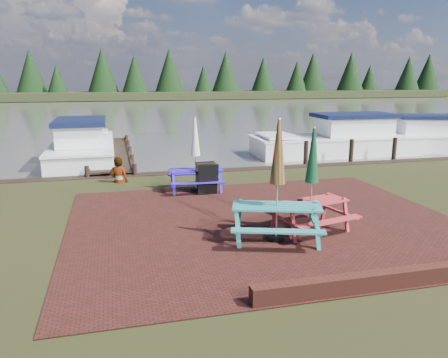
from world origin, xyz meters
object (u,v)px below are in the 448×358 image
object	(u,v)px
boat_jetty	(83,148)
picnic_table_red	(311,196)
jetty	(111,153)
person	(118,157)
picnic_table_blue	(196,166)
boat_far	(413,139)
chalkboard	(207,178)
boat_near	(338,141)
picnic_table_teal	(277,200)

from	to	relation	value
boat_jetty	picnic_table_red	bearing A→B (deg)	-63.51
jetty	person	xyz separation A→B (m)	(0.24, -5.29, 0.72)
picnic_table_blue	picnic_table_red	bearing A→B (deg)	-62.84
boat_far	picnic_table_blue	bearing A→B (deg)	131.20
chalkboard	boat_near	distance (m)	9.84
picnic_table_blue	jetty	xyz separation A→B (m)	(-2.47, 6.98, -0.66)
picnic_table_teal	picnic_table_blue	distance (m)	4.54
boat_far	boat_near	bearing A→B (deg)	105.42
chalkboard	boat_jetty	bearing A→B (deg)	115.50
picnic_table_red	boat_far	bearing A→B (deg)	30.74
picnic_table_teal	chalkboard	world-z (taller)	picnic_table_teal
boat_far	picnic_table_teal	bearing A→B (deg)	148.17
jetty	picnic_table_red	bearing A→B (deg)	-68.97
picnic_table_red	person	world-z (taller)	picnic_table_red
boat_near	boat_far	xyz separation A→B (m)	(4.03, 0.01, -0.04)
chalkboard	person	world-z (taller)	person
picnic_table_red	boat_jetty	distance (m)	11.91
picnic_table_blue	chalkboard	size ratio (longest dim) A/B	2.35
picnic_table_teal	chalkboard	bearing A→B (deg)	117.01
boat_jetty	person	xyz separation A→B (m)	(1.37, -4.84, 0.41)
boat_jetty	boat_far	world-z (taller)	boat_jetty
boat_near	person	xyz separation A→B (m)	(-10.07, -4.07, 0.41)
chalkboard	person	distance (m)	3.30
picnic_table_blue	chalkboard	xyz separation A→B (m)	(0.24, -0.48, -0.29)
picnic_table_red	chalkboard	bearing A→B (deg)	99.57
picnic_table_blue	jetty	world-z (taller)	picnic_table_blue
picnic_table_blue	boat_far	world-z (taller)	picnic_table_blue
boat_near	picnic_table_red	bearing A→B (deg)	150.30
boat_far	person	bearing A→B (deg)	121.45
chalkboard	person	size ratio (longest dim) A/B	0.56
picnic_table_blue	boat_jetty	bearing A→B (deg)	122.46
person	boat_near	bearing A→B (deg)	-141.61
picnic_table_teal	picnic_table_red	distance (m)	1.00
chalkboard	boat_far	xyz separation A→B (m)	(11.63, 6.24, -0.10)
jetty	person	bearing A→B (deg)	-87.39
boat_far	picnic_table_red	bearing A→B (deg)	149.69
boat_jetty	boat_near	world-z (taller)	same
boat_near	person	bearing A→B (deg)	113.87
picnic_table_red	jetty	bearing A→B (deg)	97.40
person	boat_far	bearing A→B (deg)	-147.48
picnic_table_blue	person	distance (m)	2.79
chalkboard	boat_jetty	world-z (taller)	boat_jetty
person	boat_jetty	bearing A→B (deg)	-57.85
jetty	boat_far	xyz separation A→B (m)	(14.34, -1.22, 0.27)
chalkboard	picnic_table_teal	bearing A→B (deg)	-84.26
jetty	boat_far	bearing A→B (deg)	-4.84
boat_far	person	size ratio (longest dim) A/B	3.93
picnic_table_red	picnic_table_teal	bearing A→B (deg)	-172.86
picnic_table_teal	picnic_table_red	xyz separation A→B (m)	(0.93, 0.35, -0.08)
jetty	person	world-z (taller)	person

